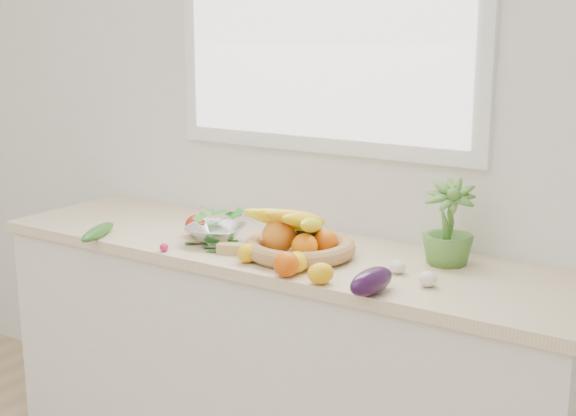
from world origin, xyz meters
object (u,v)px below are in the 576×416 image
Objects in this scene: cucumber at (98,232)px; colander_with_spinach at (216,228)px; potted_herb at (448,226)px; fruit_basket at (299,241)px; apple at (196,226)px; eggplant at (372,281)px.

colander_with_spinach reaches higher than cucumber.
cucumber is at bearing -161.19° from potted_herb.
fruit_basket is at bearing 15.93° from cucumber.
apple is at bearing -168.33° from potted_herb.
apple is 0.27× the size of potted_herb.
colander_with_spinach is at bearing -16.28° from apple.
potted_herb reaches higher than colander_with_spinach.
apple is at bearing 179.13° from fruit_basket.
fruit_basket is (-0.39, 0.21, 0.02)m from eggplant.
eggplant is at bearing -14.23° from apple.
fruit_basket reaches higher than eggplant.
colander_with_spinach is (-0.73, 0.18, 0.02)m from eggplant.
apple is at bearing 163.72° from colander_with_spinach.
cucumber is (-1.14, -0.00, -0.02)m from eggplant.
apple is 0.31× the size of colander_with_spinach.
cucumber is 1.27m from potted_herb.
fruit_basket is 1.91× the size of colander_with_spinach.
eggplant is 0.65× the size of potted_herb.
eggplant is 0.44m from fruit_basket.
eggplant is 0.40× the size of fruit_basket.
apple is 0.33× the size of cucumber.
fruit_basket reaches higher than cucumber.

